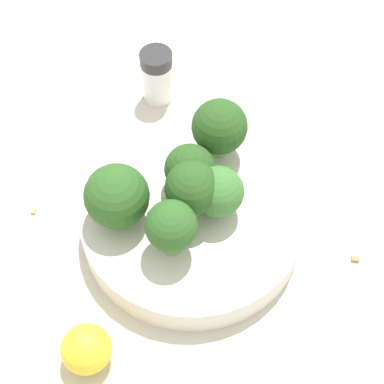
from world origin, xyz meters
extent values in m
plane|color=beige|center=(0.00, 0.00, 0.00)|extent=(3.00, 3.00, 0.00)
cylinder|color=silver|center=(0.00, 0.00, 0.02)|extent=(0.21, 0.21, 0.03)
cylinder|color=#84AD66|center=(0.00, 0.00, 0.05)|extent=(0.02, 0.02, 0.03)
sphere|color=#28511E|center=(0.00, 0.00, 0.07)|extent=(0.05, 0.05, 0.05)
cylinder|color=#84AD66|center=(0.00, 0.02, 0.05)|extent=(0.02, 0.02, 0.02)
sphere|color=#3D7533|center=(0.00, 0.02, 0.07)|extent=(0.05, 0.05, 0.05)
cylinder|color=#8EB770|center=(0.00, -0.07, 0.05)|extent=(0.02, 0.02, 0.02)
sphere|color=#2D5B23|center=(0.00, -0.07, 0.07)|extent=(0.06, 0.06, 0.06)
cylinder|color=#8EB770|center=(-0.03, 0.00, 0.04)|extent=(0.02, 0.02, 0.02)
sphere|color=#28511E|center=(-0.03, 0.00, 0.06)|extent=(0.05, 0.05, 0.05)
cylinder|color=#84AD66|center=(-0.07, 0.03, 0.05)|extent=(0.02, 0.02, 0.03)
sphere|color=#28511E|center=(-0.07, 0.03, 0.07)|extent=(0.05, 0.05, 0.05)
cylinder|color=#7A9E5B|center=(0.04, -0.02, 0.05)|extent=(0.02, 0.02, 0.03)
sphere|color=#2D5B23|center=(0.04, -0.02, 0.07)|extent=(0.05, 0.05, 0.05)
cylinder|color=silver|center=(-0.18, -0.03, 0.03)|extent=(0.03, 0.03, 0.05)
cylinder|color=#2D2D2D|center=(-0.18, -0.03, 0.06)|extent=(0.04, 0.04, 0.01)
sphere|color=yellow|center=(0.12, -0.10, 0.02)|extent=(0.04, 0.04, 0.04)
cube|color=tan|center=(-0.03, -0.16, 0.00)|extent=(0.01, 0.01, 0.01)
cube|color=#AD7F4C|center=(0.04, 0.15, 0.00)|extent=(0.01, 0.01, 0.01)
camera|label=1|loc=(0.32, -0.02, 0.54)|focal=60.00mm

